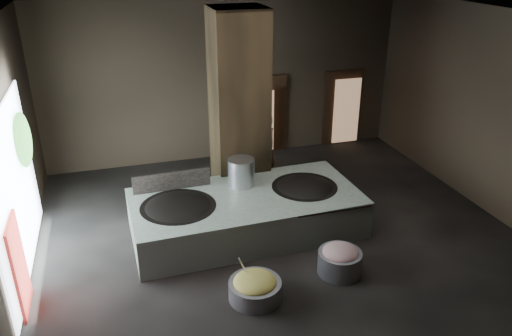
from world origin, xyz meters
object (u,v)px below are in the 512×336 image
object	(u,v)px
wok_left	(178,210)
meat_basin	(340,262)
wok_right	(304,190)
veg_basin	(255,290)
hearth_platform	(246,213)
stock_pot	(241,172)
cook	(265,149)

from	to	relation	value
wok_left	meat_basin	world-z (taller)	wok_left
wok_left	wok_right	size ratio (longest dim) A/B	1.07
meat_basin	veg_basin	bearing A→B (deg)	-171.45
hearth_platform	stock_pot	size ratio (longest dim) A/B	7.67
wok_left	veg_basin	world-z (taller)	wok_left
wok_left	wok_right	distance (m)	2.80
stock_pot	wok_left	bearing A→B (deg)	-158.20
cook	hearth_platform	bearing A→B (deg)	37.81
hearth_platform	meat_basin	xyz separation A→B (m)	(1.27, -1.99, -0.19)
stock_pot	meat_basin	distance (m)	2.96
hearth_platform	meat_basin	bearing A→B (deg)	-59.17
stock_pot	cook	distance (m)	1.94
wok_right	stock_pot	bearing A→B (deg)	158.96
wok_right	veg_basin	xyz separation A→B (m)	(-1.82, -2.31, -0.58)
cook	veg_basin	size ratio (longest dim) A/B	1.98
stock_pot	veg_basin	xyz separation A→B (m)	(-0.52, -2.81, -0.96)
veg_basin	meat_basin	bearing A→B (deg)	8.55
wok_left	cook	size ratio (longest dim) A/B	0.83
hearth_platform	meat_basin	world-z (taller)	hearth_platform
wok_left	veg_basin	xyz separation A→B (m)	(0.98, -2.21, -0.58)
stock_pot	veg_basin	bearing A→B (deg)	-100.59
wok_left	stock_pot	size ratio (longest dim) A/B	2.42
hearth_platform	cook	world-z (taller)	cook
wok_left	meat_basin	xyz separation A→B (m)	(2.72, -1.94, -0.52)
wok_left	cook	distance (m)	3.39
hearth_platform	stock_pot	bearing A→B (deg)	83.16
stock_pot	meat_basin	xyz separation A→B (m)	(1.22, -2.54, -0.90)
hearth_platform	meat_basin	size ratio (longest dim) A/B	5.85
wok_right	meat_basin	bearing A→B (deg)	-92.26
veg_basin	stock_pot	bearing A→B (deg)	79.41
wok_left	meat_basin	distance (m)	3.38
hearth_platform	veg_basin	bearing A→B (deg)	-103.53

